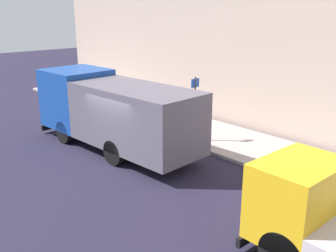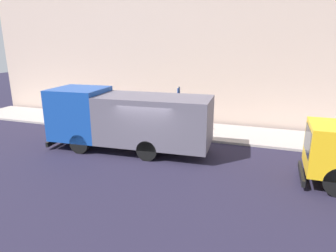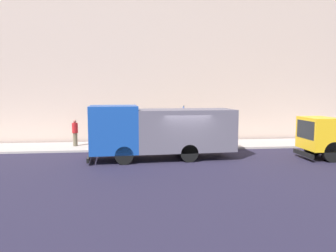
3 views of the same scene
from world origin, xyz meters
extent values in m
plane|color=#221E33|center=(0.00, 0.00, 0.00)|extent=(80.00, 80.00, 0.00)
cube|color=#A99E99|center=(4.72, 0.00, 0.06)|extent=(3.43, 30.00, 0.13)
cube|color=#C6AB9A|center=(6.93, 0.00, 6.39)|extent=(0.50, 30.00, 12.79)
cube|color=#16449C|center=(0.44, 3.91, 1.72)|extent=(2.57, 2.65, 2.50)
cube|color=black|center=(0.37, 5.14, 2.02)|extent=(2.04, 0.18, 1.40)
cube|color=#5D5866|center=(0.68, -0.01, 1.61)|extent=(2.74, 5.47, 2.27)
cube|color=black|center=(0.36, 5.22, 0.26)|extent=(2.33, 0.26, 0.24)
cylinder|color=black|center=(-0.59, 3.34, 0.47)|extent=(0.36, 0.97, 0.95)
cylinder|color=black|center=(1.53, 3.47, 0.47)|extent=(0.36, 0.97, 0.95)
cylinder|color=black|center=(-0.38, -0.07, 0.47)|extent=(0.36, 0.97, 0.95)
cylinder|color=black|center=(1.74, 0.06, 0.47)|extent=(0.36, 0.97, 0.95)
cube|color=yellow|center=(-0.34, -7.30, 1.43)|extent=(2.13, 1.53, 1.77)
cube|color=black|center=(-0.33, -6.57, 1.64)|extent=(1.78, 0.08, 0.99)
cube|color=black|center=(-0.33, -6.49, 0.30)|extent=(2.03, 0.14, 0.24)
cylinder|color=black|center=(-1.25, -7.59, 0.55)|extent=(0.31, 1.10, 1.10)
cylinder|color=black|center=(0.57, -7.61, 0.55)|extent=(0.31, 1.10, 1.10)
cylinder|color=#62554C|center=(4.25, 4.48, 0.57)|extent=(0.34, 0.34, 0.89)
cylinder|color=maroon|center=(4.25, 4.48, 1.32)|extent=(0.45, 0.45, 0.63)
sphere|color=brown|center=(4.25, 4.48, 1.74)|extent=(0.20, 0.20, 0.20)
cylinder|color=brown|center=(4.70, 6.71, 0.56)|extent=(0.32, 0.32, 0.88)
cylinder|color=#A4171B|center=(4.70, 6.71, 1.34)|extent=(0.43, 0.43, 0.67)
sphere|color=#9B6153|center=(4.70, 6.71, 1.78)|extent=(0.21, 0.21, 0.21)
cone|color=orange|center=(3.44, 4.19, 0.42)|extent=(0.41, 0.41, 0.58)
cylinder|color=#4C5156|center=(3.48, -0.39, 1.48)|extent=(0.08, 0.08, 2.71)
cube|color=blue|center=(3.48, -0.37, 2.59)|extent=(0.44, 0.03, 0.36)
camera|label=1|loc=(-7.66, -11.07, 5.51)|focal=40.89mm
camera|label=2|loc=(-11.82, -4.98, 5.14)|focal=31.39mm
camera|label=3|loc=(-16.77, 2.83, 3.69)|focal=34.04mm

